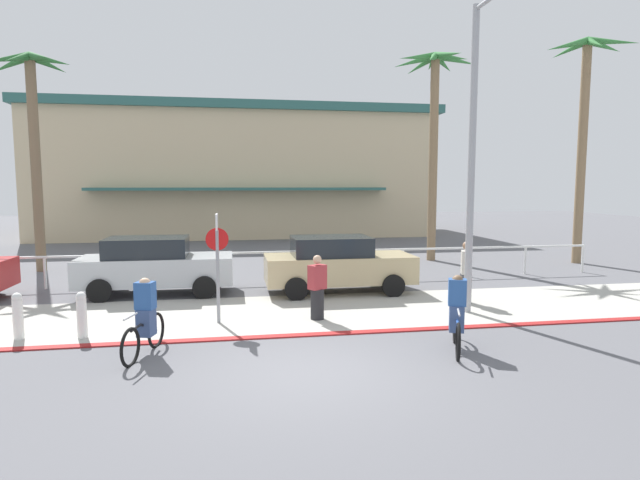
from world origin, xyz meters
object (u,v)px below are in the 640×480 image
object	(u,v)px
bollard_0	(82,315)
palm_tree_3	(584,101)
bollard_1	(18,316)
car_tan_2	(337,264)
cyclist_blue_0	(457,315)
palm_tree_2	(434,103)
stop_sign_bike_lane	(217,252)
cyclist_black_1	(145,319)
streetlight_curb	(477,141)
pedestrian_0	(317,290)
pedestrian_1	(466,275)
car_silver_1	(155,265)
palm_tree_1	(32,111)

from	to	relation	value
bollard_0	palm_tree_3	xyz separation A→B (m)	(17.21, 7.85, 6.09)
bollard_1	car_tan_2	bearing A→B (deg)	25.53
bollard_1	cyclist_blue_0	size ratio (longest dim) A/B	0.58
palm_tree_2	stop_sign_bike_lane	bearing A→B (deg)	-134.59
bollard_0	cyclist_black_1	bearing A→B (deg)	-40.75
streetlight_curb	palm_tree_3	xyz separation A→B (m)	(8.23, 7.36, 2.32)
streetlight_curb	car_tan_2	world-z (taller)	streetlight_curb
palm_tree_2	pedestrian_0	distance (m)	12.51
pedestrian_0	pedestrian_1	size ratio (longest dim) A/B	0.92
bollard_1	streetlight_curb	world-z (taller)	streetlight_curb
palm_tree_2	car_silver_1	size ratio (longest dim) A/B	1.98
palm_tree_2	car_tan_2	world-z (taller)	palm_tree_2
stop_sign_bike_lane	palm_tree_1	bearing A→B (deg)	128.00
bollard_1	car_tan_2	world-z (taller)	car_tan_2
cyclist_blue_0	cyclist_black_1	size ratio (longest dim) A/B	0.97
streetlight_curb	car_silver_1	xyz separation A→B (m)	(-8.11, 3.87, -3.41)
car_silver_1	car_tan_2	world-z (taller)	same
bollard_0	cyclist_black_1	xyz separation A→B (m)	(1.48, -1.27, 0.18)
bollard_0	car_silver_1	world-z (taller)	car_silver_1
cyclist_blue_0	cyclist_black_1	bearing A→B (deg)	173.22
cyclist_black_1	pedestrian_0	world-z (taller)	pedestrian_0
palm_tree_2	cyclist_blue_0	world-z (taller)	palm_tree_2
bollard_0	streetlight_curb	distance (m)	9.75
bollard_1	palm_tree_1	distance (m)	11.06
streetlight_curb	car_tan_2	distance (m)	5.43
palm_tree_1	palm_tree_2	world-z (taller)	palm_tree_2
cyclist_black_1	pedestrian_0	distance (m)	4.13
palm_tree_1	pedestrian_1	bearing A→B (deg)	-29.93
pedestrian_0	car_tan_2	bearing A→B (deg)	69.98
palm_tree_3	cyclist_blue_0	distance (m)	15.07
car_tan_2	cyclist_blue_0	distance (m)	5.82
bollard_0	streetlight_curb	world-z (taller)	streetlight_curb
palm_tree_1	car_silver_1	size ratio (longest dim) A/B	1.82
bollard_1	pedestrian_0	distance (m)	6.43
bollard_1	stop_sign_bike_lane	bearing A→B (deg)	8.45
cyclist_blue_0	bollard_0	bearing A→B (deg)	165.10
palm_tree_1	cyclist_black_1	bearing A→B (deg)	-62.92
stop_sign_bike_lane	pedestrian_0	size ratio (longest dim) A/B	1.64
bollard_0	cyclist_blue_0	distance (m)	7.71
pedestrian_1	stop_sign_bike_lane	bearing A→B (deg)	-171.57
palm_tree_3	cyclist_black_1	bearing A→B (deg)	-149.88
bollard_0	cyclist_black_1	size ratio (longest dim) A/B	0.57
palm_tree_2	car_silver_1	bearing A→B (deg)	-153.85
car_silver_1	cyclist_blue_0	xyz separation A→B (m)	(6.58, -6.35, -0.18)
pedestrian_0	bollard_1	bearing A→B (deg)	-175.11
cyclist_blue_0	pedestrian_0	distance (m)	3.53
stop_sign_bike_lane	bollard_1	distance (m)	4.28
palm_tree_3	bollard_1	bearing A→B (deg)	-157.31
stop_sign_bike_lane	palm_tree_2	distance (m)	13.42
bollard_1	cyclist_blue_0	world-z (taller)	cyclist_blue_0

